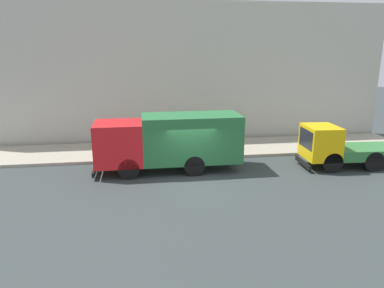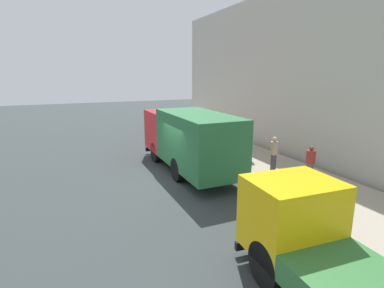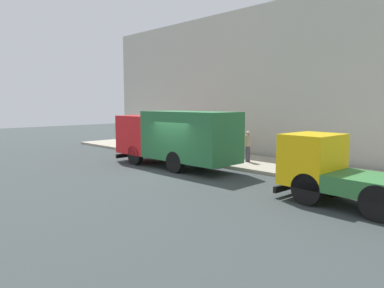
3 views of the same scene
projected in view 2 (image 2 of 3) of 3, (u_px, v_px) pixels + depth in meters
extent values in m
plane|color=#343C3C|center=(170.00, 181.00, 13.78)|extent=(80.00, 80.00, 0.00)
cube|color=#A79D8A|center=(263.00, 166.00, 15.72)|extent=(4.24, 30.00, 0.17)
cube|color=#BAB8AC|center=(310.00, 74.00, 15.64)|extent=(0.50, 30.00, 9.47)
cube|color=red|center=(170.00, 130.00, 17.19)|extent=(2.37, 2.47, 2.18)
cube|color=black|center=(163.00, 122.00, 18.21)|extent=(1.97, 0.08, 1.22)
cube|color=#286D3B|center=(198.00, 141.00, 13.76)|extent=(2.40, 5.22, 2.48)
cube|color=black|center=(163.00, 148.00, 18.64)|extent=(2.25, 0.14, 0.24)
cylinder|color=black|center=(156.00, 152.00, 16.61)|extent=(0.31, 1.08, 1.08)
cylinder|color=black|center=(190.00, 149.00, 17.41)|extent=(0.31, 1.08, 1.08)
cylinder|color=black|center=(177.00, 169.00, 13.64)|extent=(0.31, 1.08, 1.08)
cylinder|color=black|center=(217.00, 164.00, 14.44)|extent=(0.31, 1.08, 1.08)
cube|color=yellow|center=(291.00, 216.00, 7.27)|extent=(2.13, 1.78, 1.80)
cube|color=black|center=(272.00, 195.00, 7.97)|extent=(1.73, 0.14, 1.01)
cube|color=black|center=(267.00, 239.00, 8.36)|extent=(1.98, 0.21, 0.24)
cylinder|color=black|center=(266.00, 264.00, 6.87)|extent=(0.35, 1.11, 1.10)
cylinder|color=black|center=(327.00, 249.00, 7.47)|extent=(0.35, 1.11, 1.10)
cylinder|color=#403153|center=(248.00, 153.00, 16.36)|extent=(0.37, 0.37, 0.78)
cylinder|color=#A71C21|center=(249.00, 141.00, 16.21)|extent=(0.50, 0.50, 0.55)
sphere|color=brown|center=(249.00, 134.00, 16.12)|extent=(0.23, 0.23, 0.23)
cylinder|color=#443C4C|center=(273.00, 163.00, 14.35)|extent=(0.32, 0.32, 0.87)
cylinder|color=tan|center=(274.00, 148.00, 14.18)|extent=(0.43, 0.43, 0.62)
sphere|color=tan|center=(275.00, 139.00, 14.08)|extent=(0.23, 0.23, 0.23)
cylinder|color=#534D47|center=(309.00, 172.00, 13.04)|extent=(0.38, 0.38, 0.86)
cylinder|color=maroon|center=(311.00, 157.00, 12.88)|extent=(0.50, 0.50, 0.56)
sphere|color=brown|center=(312.00, 148.00, 12.79)|extent=(0.20, 0.20, 0.20)
cone|color=orange|center=(201.00, 144.00, 18.80)|extent=(0.47, 0.47, 0.67)
cylinder|color=#4C5156|center=(229.00, 142.00, 15.19)|extent=(0.08, 0.08, 2.44)
cube|color=blue|center=(229.00, 123.00, 14.99)|extent=(0.44, 0.03, 0.36)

